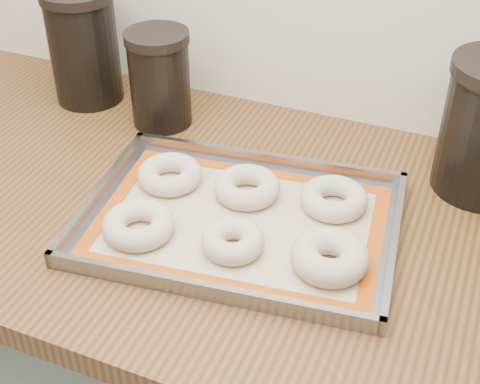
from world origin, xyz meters
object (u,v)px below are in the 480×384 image
at_px(baking_tray, 240,221).
at_px(bagel_front_mid, 233,241).
at_px(bagel_back_left, 170,174).
at_px(canister_mid, 160,78).
at_px(bagel_back_mid, 247,187).
at_px(bagel_front_right, 330,257).
at_px(bagel_back_right, 334,199).
at_px(canister_left, 84,46).
at_px(bagel_front_left, 139,225).

distance_m(baking_tray, bagel_front_mid, 0.07).
relative_size(bagel_back_left, canister_mid, 0.59).
bearing_deg(baking_tray, bagel_back_mid, 103.46).
bearing_deg(canister_mid, bagel_front_right, -34.03).
relative_size(bagel_back_right, canister_left, 0.48).
relative_size(bagel_front_mid, bagel_front_right, 0.83).
xyz_separation_m(bagel_front_left, canister_left, (-0.30, 0.34, 0.09)).
bearing_deg(canister_mid, canister_left, 170.83).
bearing_deg(bagel_back_right, bagel_back_mid, -169.93).
height_order(bagel_back_mid, canister_left, canister_left).
bearing_deg(baking_tray, canister_mid, 137.97).
bearing_deg(bagel_front_right, bagel_back_left, 162.11).
bearing_deg(bagel_back_mid, bagel_front_mid, -76.44).
bearing_deg(bagel_front_right, bagel_back_right, 103.82).
xyz_separation_m(bagel_back_left, bagel_back_mid, (0.13, 0.02, 0.00)).
distance_m(bagel_back_right, canister_mid, 0.40).
bearing_deg(canister_mid, baking_tray, -42.03).
distance_m(bagel_front_mid, bagel_back_mid, 0.13).
distance_m(baking_tray, bagel_back_left, 0.15).
bearing_deg(bagel_front_left, bagel_back_right, 35.19).
relative_size(bagel_front_right, canister_mid, 0.61).
bearing_deg(canister_mid, bagel_back_right, -20.42).
bearing_deg(baking_tray, bagel_front_left, -146.50).
xyz_separation_m(bagel_back_mid, canister_mid, (-0.23, 0.16, 0.07)).
height_order(baking_tray, canister_mid, canister_mid).
xyz_separation_m(bagel_back_mid, canister_left, (-0.41, 0.19, 0.09)).
bearing_deg(baking_tray, bagel_back_left, 160.84).
relative_size(bagel_back_mid, bagel_back_right, 1.01).
distance_m(bagel_back_left, bagel_back_right, 0.26).
xyz_separation_m(bagel_back_left, bagel_back_right, (0.26, 0.04, 0.00)).
relative_size(bagel_front_left, canister_mid, 0.60).
bearing_deg(bagel_front_left, bagel_back_mid, 53.50).
height_order(bagel_front_mid, bagel_back_left, same).
bearing_deg(bagel_back_left, canister_mid, 121.42).
xyz_separation_m(bagel_back_right, canister_mid, (-0.37, 0.14, 0.07)).
height_order(bagel_back_left, canister_mid, canister_mid).
xyz_separation_m(bagel_back_right, canister_left, (-0.54, 0.17, 0.09)).
height_order(bagel_front_left, bagel_front_right, bagel_front_right).
relative_size(bagel_front_mid, canister_mid, 0.51).
relative_size(bagel_front_left, bagel_back_right, 1.02).
relative_size(bagel_front_right, bagel_back_mid, 1.03).
bearing_deg(canister_left, baking_tray, -30.81).
bearing_deg(bagel_front_left, canister_left, 131.86).
bearing_deg(bagel_front_left, baking_tray, 33.50).
bearing_deg(bagel_back_mid, bagel_front_right, -33.48).
bearing_deg(canister_left, bagel_front_left, -48.14).
distance_m(bagel_front_right, bagel_back_left, 0.31).
relative_size(bagel_back_right, canister_mid, 0.59).
xyz_separation_m(bagel_front_left, bagel_back_mid, (0.11, 0.15, -0.00)).
bearing_deg(bagel_back_right, bagel_front_mid, -124.34).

